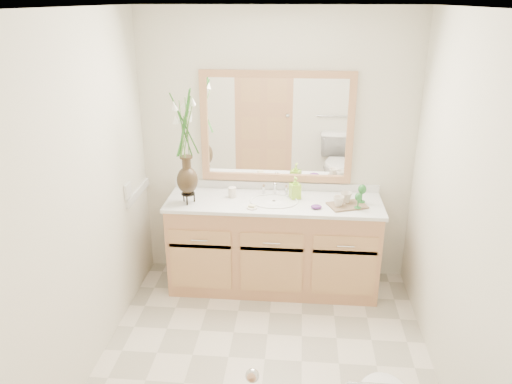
# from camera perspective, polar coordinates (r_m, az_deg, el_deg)

# --- Properties ---
(floor) EXTENTS (2.60, 2.60, 0.00)m
(floor) POSITION_cam_1_polar(r_m,az_deg,el_deg) (3.82, 1.02, -18.56)
(floor) COLOR beige
(floor) RESTS_ON ground
(ceiling) EXTENTS (2.40, 2.60, 0.02)m
(ceiling) POSITION_cam_1_polar(r_m,az_deg,el_deg) (2.93, 1.34, 20.36)
(ceiling) COLOR white
(ceiling) RESTS_ON wall_back
(wall_back) EXTENTS (2.40, 0.02, 2.40)m
(wall_back) POSITION_cam_1_polar(r_m,az_deg,el_deg) (4.41, 2.34, 4.85)
(wall_back) COLOR silver
(wall_back) RESTS_ON floor
(wall_front) EXTENTS (2.40, 0.02, 2.40)m
(wall_front) POSITION_cam_1_polar(r_m,az_deg,el_deg) (2.06, -1.46, -16.01)
(wall_front) COLOR silver
(wall_front) RESTS_ON floor
(wall_left) EXTENTS (0.02, 2.60, 2.40)m
(wall_left) POSITION_cam_1_polar(r_m,az_deg,el_deg) (3.47, -19.00, -0.97)
(wall_left) COLOR silver
(wall_left) RESTS_ON floor
(wall_right) EXTENTS (0.02, 2.60, 2.40)m
(wall_right) POSITION_cam_1_polar(r_m,az_deg,el_deg) (3.34, 22.21, -2.34)
(wall_right) COLOR silver
(wall_right) RESTS_ON floor
(vanity) EXTENTS (1.80, 0.55, 0.80)m
(vanity) POSITION_cam_1_polar(r_m,az_deg,el_deg) (4.45, 2.00, -6.14)
(vanity) COLOR tan
(vanity) RESTS_ON floor
(counter) EXTENTS (1.84, 0.57, 0.03)m
(counter) POSITION_cam_1_polar(r_m,az_deg,el_deg) (4.27, 2.07, -1.19)
(counter) COLOR white
(counter) RESTS_ON vanity
(sink) EXTENTS (0.38, 0.34, 0.23)m
(sink) POSITION_cam_1_polar(r_m,az_deg,el_deg) (4.27, 2.05, -1.77)
(sink) COLOR white
(sink) RESTS_ON counter
(mirror) EXTENTS (1.32, 0.04, 0.97)m
(mirror) POSITION_cam_1_polar(r_m,az_deg,el_deg) (4.34, 2.36, 7.37)
(mirror) COLOR white
(mirror) RESTS_ON wall_back
(switch_plate) EXTENTS (0.02, 0.12, 0.12)m
(switch_plate) POSITION_cam_1_polar(r_m,az_deg,el_deg) (4.21, -14.45, 0.17)
(switch_plate) COLOR white
(switch_plate) RESTS_ON wall_left
(door) EXTENTS (0.80, 0.03, 2.00)m
(door) POSITION_cam_1_polar(r_m,az_deg,el_deg) (2.24, -9.45, -19.23)
(door) COLOR tan
(door) RESTS_ON floor
(flower_vase) EXTENTS (0.21, 0.21, 0.85)m
(flower_vase) POSITION_cam_1_polar(r_m,az_deg,el_deg) (4.08, -8.11, 6.30)
(flower_vase) COLOR black
(flower_vase) RESTS_ON counter
(tumbler) EXTENTS (0.07, 0.07, 0.09)m
(tumbler) POSITION_cam_1_polar(r_m,az_deg,el_deg) (4.33, -2.73, -0.03)
(tumbler) COLOR beige
(tumbler) RESTS_ON counter
(soap_dish) EXTENTS (0.09, 0.09, 0.03)m
(soap_dish) POSITION_cam_1_polar(r_m,az_deg,el_deg) (4.11, -0.47, -1.75)
(soap_dish) COLOR beige
(soap_dish) RESTS_ON counter
(soap_bottle) EXTENTS (0.10, 0.10, 0.17)m
(soap_bottle) POSITION_cam_1_polar(r_m,az_deg,el_deg) (4.30, 4.49, 0.38)
(soap_bottle) COLOR #99D532
(soap_bottle) RESTS_ON counter
(purple_dish) EXTENTS (0.11, 0.09, 0.03)m
(purple_dish) POSITION_cam_1_polar(r_m,az_deg,el_deg) (4.13, 6.91, -1.68)
(purple_dish) COLOR #59256F
(purple_dish) RESTS_ON counter
(tray) EXTENTS (0.36, 0.30, 0.02)m
(tray) POSITION_cam_1_polar(r_m,az_deg,el_deg) (4.22, 10.39, -1.52)
(tray) COLOR brown
(tray) RESTS_ON counter
(mug_left) EXTENTS (0.11, 0.11, 0.09)m
(mug_left) POSITION_cam_1_polar(r_m,az_deg,el_deg) (4.16, 9.42, -1.00)
(mug_left) COLOR beige
(mug_left) RESTS_ON tray
(mug_right) EXTENTS (0.11, 0.11, 0.10)m
(mug_right) POSITION_cam_1_polar(r_m,az_deg,el_deg) (4.24, 10.26, -0.56)
(mug_right) COLOR beige
(mug_right) RESTS_ON tray
(goblet_front) EXTENTS (0.06, 0.06, 0.13)m
(goblet_front) POSITION_cam_1_polar(r_m,az_deg,el_deg) (4.13, 11.63, -0.65)
(goblet_front) COLOR #246D2A
(goblet_front) RESTS_ON tray
(goblet_back) EXTENTS (0.07, 0.07, 0.15)m
(goblet_back) POSITION_cam_1_polar(r_m,az_deg,el_deg) (4.25, 12.04, 0.19)
(goblet_back) COLOR #246D2A
(goblet_back) RESTS_ON tray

